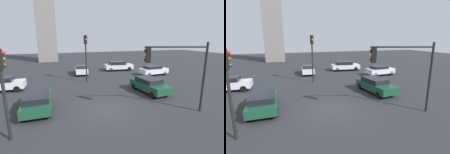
{
  "view_description": "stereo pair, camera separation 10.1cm",
  "coord_description": "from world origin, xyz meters",
  "views": [
    {
      "loc": [
        -3.64,
        -11.41,
        5.3
      ],
      "look_at": [
        1.37,
        2.91,
        1.81
      ],
      "focal_mm": 27.13,
      "sensor_mm": 36.0,
      "label": 1
    },
    {
      "loc": [
        -3.55,
        -11.44,
        5.3
      ],
      "look_at": [
        1.37,
        2.91,
        1.81
      ],
      "focal_mm": 27.13,
      "sensor_mm": 36.0,
      "label": 2
    }
  ],
  "objects": [
    {
      "name": "ground_plane",
      "position": [
        0.0,
        0.0,
        0.0
      ],
      "size": [
        107.19,
        107.19,
        0.0
      ],
      "primitive_type": "plane",
      "color": "#2D2D30"
    },
    {
      "name": "traffic_light_0",
      "position": [
        0.11,
        8.66,
        3.9
      ],
      "size": [
        0.37,
        0.48,
        5.64
      ],
      "rotation": [
        0.0,
        0.0,
        -1.41
      ],
      "color": "black",
      "rests_on": "ground_plane"
    },
    {
      "name": "traffic_light_1",
      "position": [
        4.42,
        -1.93,
        3.61
      ],
      "size": [
        4.32,
        1.42,
        5.04
      ],
      "rotation": [
        0.0,
        0.0,
        2.86
      ],
      "color": "black",
      "rests_on": "ground_plane"
    },
    {
      "name": "traffic_light_2",
      "position": [
        -6.07,
        -1.98,
        3.37
      ],
      "size": [
        0.49,
        0.39,
        4.81
      ],
      "rotation": [
        0.0,
        0.0,
        0.27
      ],
      "color": "black",
      "rests_on": "ground_plane"
    },
    {
      "name": "car_0",
      "position": [
        0.24,
        13.65,
        0.72
      ],
      "size": [
        2.06,
        4.12,
        1.33
      ],
      "rotation": [
        0.0,
        0.0,
        -1.66
      ],
      "color": "silver",
      "rests_on": "ground_plane"
    },
    {
      "name": "car_1",
      "position": [
        5.25,
        2.7,
        0.77
      ],
      "size": [
        2.32,
        4.71,
        1.44
      ],
      "rotation": [
        0.0,
        0.0,
        -1.47
      ],
      "color": "#19472D",
      "rests_on": "ground_plane"
    },
    {
      "name": "car_2",
      "position": [
        -4.98,
        1.57,
        0.72
      ],
      "size": [
        2.02,
        4.41,
        1.33
      ],
      "rotation": [
        0.0,
        0.0,
        1.58
      ],
      "color": "#19472D",
      "rests_on": "ground_plane"
    },
    {
      "name": "car_3",
      "position": [
        10.07,
        9.46,
        0.75
      ],
      "size": [
        4.14,
        2.07,
        1.38
      ],
      "rotation": [
        0.0,
        0.0,
        0.07
      ],
      "color": "silver",
      "rests_on": "ground_plane"
    },
    {
      "name": "car_4",
      "position": [
        -8.66,
        7.85,
        0.78
      ],
      "size": [
        4.09,
        1.86,
        1.47
      ],
      "rotation": [
        0.0,
        0.0,
        -0.04
      ],
      "color": "silver",
      "rests_on": "ground_plane"
    },
    {
      "name": "car_5",
      "position": [
        6.63,
        14.67,
        0.8
      ],
      "size": [
        4.78,
        2.5,
        1.52
      ],
      "rotation": [
        0.0,
        0.0,
        -0.11
      ],
      "color": "silver",
      "rests_on": "ground_plane"
    },
    {
      "name": "skyline_tower",
      "position": [
        -4.58,
        31.21,
        12.38
      ],
      "size": [
        4.17,
        4.17,
        24.77
      ],
      "primitive_type": "cube",
      "color": "gray",
      "rests_on": "ground_plane"
    }
  ]
}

